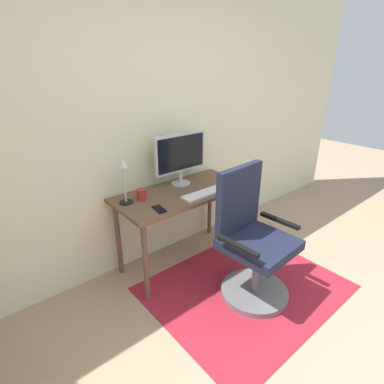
{
  "coord_description": "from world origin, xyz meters",
  "views": [
    {
      "loc": [
        -1.51,
        -0.13,
        1.81
      ],
      "look_at": [
        -0.07,
        1.59,
        0.85
      ],
      "focal_mm": 28.36,
      "sensor_mm": 36.0,
      "label": 1
    }
  ],
  "objects_px": {
    "keyboard": "(204,193)",
    "office_chair": "(252,246)",
    "coffee_cup": "(141,195)",
    "cell_phone": "(159,209)",
    "monitor": "(180,155)",
    "desk_lamp": "(124,176)",
    "desk": "(183,200)",
    "computer_mouse": "(231,184)"
  },
  "relations": [
    {
      "from": "coffee_cup",
      "to": "cell_phone",
      "type": "distance_m",
      "value": 0.26
    },
    {
      "from": "monitor",
      "to": "office_chair",
      "type": "relative_size",
      "value": 0.51
    },
    {
      "from": "desk",
      "to": "cell_phone",
      "type": "xyz_separation_m",
      "value": [
        -0.37,
        -0.18,
        0.1
      ]
    },
    {
      "from": "coffee_cup",
      "to": "computer_mouse",
      "type": "bearing_deg",
      "value": -17.54
    },
    {
      "from": "coffee_cup",
      "to": "desk_lamp",
      "type": "relative_size",
      "value": 0.25
    },
    {
      "from": "monitor",
      "to": "coffee_cup",
      "type": "relative_size",
      "value": 5.95
    },
    {
      "from": "cell_phone",
      "to": "office_chair",
      "type": "xyz_separation_m",
      "value": [
        0.53,
        -0.52,
        -0.3
      ]
    },
    {
      "from": "computer_mouse",
      "to": "cell_phone",
      "type": "height_order",
      "value": "computer_mouse"
    },
    {
      "from": "monitor",
      "to": "desk_lamp",
      "type": "distance_m",
      "value": 0.61
    },
    {
      "from": "desk",
      "to": "computer_mouse",
      "type": "height_order",
      "value": "computer_mouse"
    },
    {
      "from": "keyboard",
      "to": "coffee_cup",
      "type": "bearing_deg",
      "value": 151.68
    },
    {
      "from": "keyboard",
      "to": "office_chair",
      "type": "xyz_separation_m",
      "value": [
        0.06,
        -0.51,
        -0.31
      ]
    },
    {
      "from": "monitor",
      "to": "computer_mouse",
      "type": "relative_size",
      "value": 5.31
    },
    {
      "from": "monitor",
      "to": "keyboard",
      "type": "relative_size",
      "value": 1.28
    },
    {
      "from": "office_chair",
      "to": "keyboard",
      "type": "bearing_deg",
      "value": 93.26
    },
    {
      "from": "coffee_cup",
      "to": "office_chair",
      "type": "relative_size",
      "value": 0.09
    },
    {
      "from": "cell_phone",
      "to": "desk",
      "type": "bearing_deg",
      "value": 33.07
    },
    {
      "from": "desk",
      "to": "cell_phone",
      "type": "relative_size",
      "value": 8.82
    },
    {
      "from": "desk",
      "to": "office_chair",
      "type": "height_order",
      "value": "office_chair"
    },
    {
      "from": "keyboard",
      "to": "cell_phone",
      "type": "xyz_separation_m",
      "value": [
        -0.47,
        0.0,
        -0.0
      ]
    },
    {
      "from": "monitor",
      "to": "cell_phone",
      "type": "xyz_separation_m",
      "value": [
        -0.47,
        -0.32,
        -0.28
      ]
    },
    {
      "from": "desk",
      "to": "office_chair",
      "type": "bearing_deg",
      "value": -77.13
    },
    {
      "from": "desk",
      "to": "cell_phone",
      "type": "distance_m",
      "value": 0.42
    },
    {
      "from": "cell_phone",
      "to": "desk_lamp",
      "type": "bearing_deg",
      "value": 124.37
    },
    {
      "from": "cell_phone",
      "to": "desk_lamp",
      "type": "xyz_separation_m",
      "value": [
        -0.14,
        0.28,
        0.23
      ]
    },
    {
      "from": "coffee_cup",
      "to": "desk_lamp",
      "type": "distance_m",
      "value": 0.23
    },
    {
      "from": "coffee_cup",
      "to": "office_chair",
      "type": "distance_m",
      "value": 1.0
    },
    {
      "from": "monitor",
      "to": "coffee_cup",
      "type": "bearing_deg",
      "value": -171.4
    },
    {
      "from": "office_chair",
      "to": "cell_phone",
      "type": "bearing_deg",
      "value": 132.19
    },
    {
      "from": "office_chair",
      "to": "coffee_cup",
      "type": "bearing_deg",
      "value": 121.36
    },
    {
      "from": "cell_phone",
      "to": "office_chair",
      "type": "bearing_deg",
      "value": -36.37
    },
    {
      "from": "desk_lamp",
      "to": "keyboard",
      "type": "bearing_deg",
      "value": -24.82
    },
    {
      "from": "monitor",
      "to": "keyboard",
      "type": "height_order",
      "value": "monitor"
    },
    {
      "from": "computer_mouse",
      "to": "cell_phone",
      "type": "xyz_separation_m",
      "value": [
        -0.81,
        0.01,
        -0.01
      ]
    },
    {
      "from": "desk",
      "to": "computer_mouse",
      "type": "bearing_deg",
      "value": -22.6
    },
    {
      "from": "keyboard",
      "to": "cell_phone",
      "type": "relative_size",
      "value": 3.07
    },
    {
      "from": "monitor",
      "to": "desk",
      "type": "bearing_deg",
      "value": -122.29
    },
    {
      "from": "cell_phone",
      "to": "desk_lamp",
      "type": "height_order",
      "value": "desk_lamp"
    },
    {
      "from": "monitor",
      "to": "cell_phone",
      "type": "relative_size",
      "value": 3.94
    },
    {
      "from": "keyboard",
      "to": "office_chair",
      "type": "relative_size",
      "value": 0.4
    },
    {
      "from": "coffee_cup",
      "to": "cell_phone",
      "type": "bearing_deg",
      "value": -88.55
    },
    {
      "from": "office_chair",
      "to": "desk_lamp",
      "type": "bearing_deg",
      "value": 126.55
    }
  ]
}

